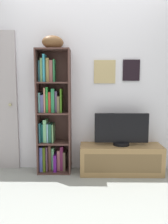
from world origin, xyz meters
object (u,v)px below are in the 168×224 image
(bookshelf, at_px, (52,118))
(tv_stand, at_px, (121,159))
(football, at_px, (53,42))
(television, at_px, (121,130))

(bookshelf, relative_size, tv_stand, 1.51)
(football, relative_size, television, 0.40)
(bookshelf, bearing_deg, football, -41.44)
(bookshelf, height_order, television, bookshelf)
(television, bearing_deg, football, 177.41)
(football, bearing_deg, television, -2.59)
(tv_stand, height_order, television, television)
(football, bearing_deg, bookshelf, 138.56)
(football, distance_m, tv_stand, 1.84)
(bookshelf, height_order, tv_stand, bookshelf)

